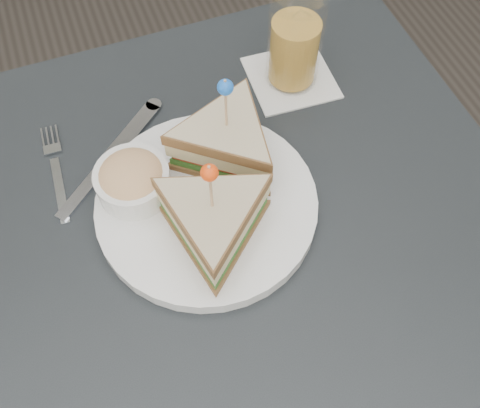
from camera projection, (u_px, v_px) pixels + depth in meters
name	position (u px, v px, depth m)	size (l,w,h in m)	color
ground_plane	(238.00, 370.00, 1.35)	(3.50, 3.50, 0.00)	#3F3833
table	(236.00, 256.00, 0.77)	(0.80, 0.80, 0.75)	black
plate_meal	(209.00, 185.00, 0.68)	(0.35, 0.35, 0.17)	white
cutlery_fork	(56.00, 168.00, 0.75)	(0.03, 0.17, 0.00)	white
cutlery_knife	(108.00, 161.00, 0.76)	(0.19, 0.17, 0.01)	silver
drink_set	(295.00, 43.00, 0.78)	(0.13, 0.13, 0.16)	white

